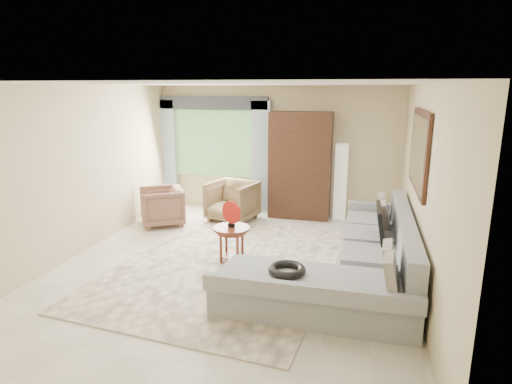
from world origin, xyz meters
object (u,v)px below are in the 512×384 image
(tv_screen, at_px, (381,223))
(armoire, at_px, (300,165))
(sectional_sofa, at_px, (358,264))
(floor_lamp, at_px, (341,182))
(potted_plant, at_px, (168,199))
(armchair_right, at_px, (232,201))
(coffee_table, at_px, (232,244))
(armchair_left, at_px, (162,206))

(tv_screen, height_order, armoire, armoire)
(sectional_sofa, bearing_deg, floor_lamp, 98.33)
(sectional_sofa, xyz_separation_m, floor_lamp, (-0.43, 2.96, 0.47))
(potted_plant, relative_size, armoire, 0.28)
(armchair_right, bearing_deg, coffee_table, -58.49)
(armchair_left, bearing_deg, floor_lamp, 79.35)
(coffee_table, bearing_deg, potted_plant, 134.01)
(coffee_table, height_order, armchair_right, armchair_right)
(coffee_table, bearing_deg, armchair_left, 142.69)
(armchair_right, height_order, floor_lamp, floor_lamp)
(armchair_right, bearing_deg, potted_plant, -172.33)
(sectional_sofa, xyz_separation_m, tv_screen, (0.27, 0.50, 0.44))
(sectional_sofa, distance_m, armoire, 3.24)
(armchair_left, relative_size, floor_lamp, 0.53)
(floor_lamp, bearing_deg, tv_screen, -74.13)
(tv_screen, distance_m, floor_lamp, 2.56)
(armchair_left, xyz_separation_m, floor_lamp, (3.25, 1.26, 0.39))
(coffee_table, bearing_deg, armchair_right, 107.20)
(armchair_right, bearing_deg, tv_screen, -18.99)
(tv_screen, xyz_separation_m, armchair_right, (-2.73, 1.79, -0.33))
(floor_lamp, bearing_deg, potted_plant, -171.92)
(armchair_left, relative_size, armoire, 0.38)
(armchair_left, xyz_separation_m, armchair_right, (1.22, 0.59, 0.03))
(armoire, relative_size, floor_lamp, 1.40)
(armoire, xyz_separation_m, floor_lamp, (0.80, 0.06, -0.30))
(armchair_left, bearing_deg, armchair_right, 84.02)
(sectional_sofa, relative_size, coffee_table, 6.32)
(armoire, bearing_deg, floor_lamp, 4.29)
(armchair_right, distance_m, potted_plant, 1.48)
(armchair_right, bearing_deg, armoire, 40.58)
(potted_plant, height_order, floor_lamp, floor_lamp)
(tv_screen, height_order, coffee_table, tv_screen)
(armoire, bearing_deg, tv_screen, -58.02)
(potted_plant, bearing_deg, armchair_left, -71.76)
(armchair_right, xyz_separation_m, potted_plant, (-1.47, 0.17, -0.10))
(tv_screen, xyz_separation_m, floor_lamp, (-0.70, 2.46, 0.03))
(coffee_table, relative_size, floor_lamp, 0.36)
(coffee_table, height_order, armchair_left, armchair_left)
(sectional_sofa, height_order, tv_screen, tv_screen)
(tv_screen, distance_m, potted_plant, 4.66)
(sectional_sofa, distance_m, coffee_table, 1.88)
(tv_screen, height_order, potted_plant, tv_screen)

